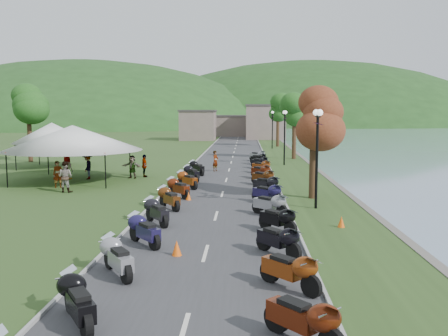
{
  "coord_description": "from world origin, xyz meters",
  "views": [
    {
      "loc": [
        1.37,
        -6.05,
        4.92
      ],
      "look_at": [
        -0.01,
        24.56,
        1.3
      ],
      "focal_mm": 38.0,
      "sensor_mm": 36.0,
      "label": 1
    }
  ],
  "objects": [
    {
      "name": "hills_backdrop",
      "position": [
        0.0,
        200.0,
        0.0
      ],
      "size": [
        360.0,
        120.0,
        76.0
      ],
      "primitive_type": null,
      "color": "#285621",
      "rests_on": "ground"
    },
    {
      "name": "moto_row_left",
      "position": [
        -2.41,
        12.54,
        0.55
      ],
      "size": [
        2.6,
        38.7,
        1.1
      ],
      "primitive_type": null,
      "color": "#331411",
      "rests_on": "ground"
    },
    {
      "name": "tree_lakeside",
      "position": [
        5.24,
        20.93,
        3.78
      ],
      "size": [
        2.72,
        2.72,
        7.56
      ],
      "primitive_type": null,
      "color": "#29661F",
      "rests_on": "ground"
    },
    {
      "name": "moto_row_right",
      "position": [
        2.6,
        22.48,
        0.55
      ],
      "size": [
        2.6,
        40.18,
        1.1
      ],
      "primitive_type": null,
      "color": "#331411",
      "rests_on": "ground"
    },
    {
      "name": "vendor_tent_main",
      "position": [
        -10.93,
        27.21,
        2.0
      ],
      "size": [
        6.53,
        6.53,
        4.0
      ],
      "primitive_type": null,
      "color": "silver",
      "rests_on": "ground"
    },
    {
      "name": "traffic_cone_near",
      "position": [
        -0.96,
        9.69,
        0.28
      ],
      "size": [
        0.35,
        0.35,
        0.55
      ],
      "primitive_type": "cone",
      "color": "#F2590C",
      "rests_on": "ground"
    },
    {
      "name": "pedestrian_b",
      "position": [
        -9.71,
        22.38,
        0.0
      ],
      "size": [
        1.02,
        0.69,
        1.93
      ],
      "primitive_type": "imported",
      "rotation": [
        0.0,
        0.0,
        2.94
      ],
      "color": "slate",
      "rests_on": "ground"
    },
    {
      "name": "road",
      "position": [
        0.0,
        40.0,
        0.01
      ],
      "size": [
        7.0,
        120.0,
        0.02
      ],
      "primitive_type": "cube",
      "color": "#3B3B3E",
      "rests_on": "ground"
    },
    {
      "name": "pedestrian_a",
      "position": [
        -10.87,
        24.12,
        0.0
      ],
      "size": [
        0.8,
        0.76,
        1.76
      ],
      "primitive_type": "imported",
      "rotation": [
        0.0,
        0.0,
        0.62
      ],
      "color": "slate",
      "rests_on": "ground"
    },
    {
      "name": "pedestrian_c",
      "position": [
        -10.24,
        28.11,
        0.0
      ],
      "size": [
        0.71,
        1.31,
        1.92
      ],
      "primitive_type": "imported",
      "rotation": [
        0.0,
        0.0,
        4.88
      ],
      "color": "slate",
      "rests_on": "ground"
    },
    {
      "name": "vendor_tent_side",
      "position": [
        -15.74,
        35.21,
        2.0
      ],
      "size": [
        4.57,
        4.57,
        4.0
      ],
      "primitive_type": null,
      "color": "silver",
      "rests_on": "ground"
    },
    {
      "name": "far_building",
      "position": [
        -2.0,
        85.0,
        2.5
      ],
      "size": [
        18.0,
        16.0,
        5.0
      ],
      "primitive_type": "cube",
      "color": "slate",
      "rests_on": "ground"
    }
  ]
}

